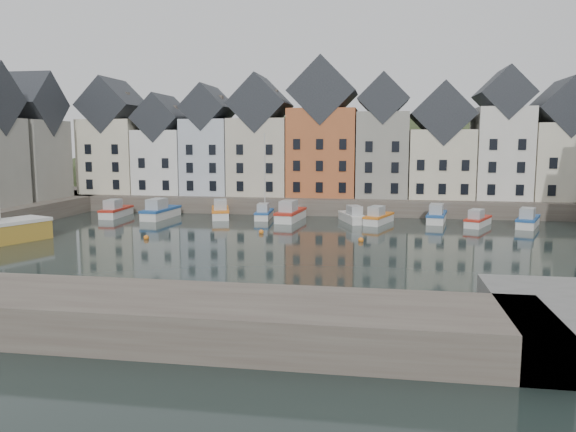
# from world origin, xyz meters

# --- Properties ---
(ground) EXTENTS (260.00, 260.00, 0.00)m
(ground) POSITION_xyz_m (0.00, 0.00, 0.00)
(ground) COLOR black
(ground) RESTS_ON ground
(far_quay) EXTENTS (90.00, 16.00, 2.00)m
(far_quay) POSITION_xyz_m (0.00, 30.00, 1.00)
(far_quay) COLOR #53483F
(far_quay) RESTS_ON ground
(near_wall) EXTENTS (50.00, 6.00, 2.00)m
(near_wall) POSITION_xyz_m (-10.00, -22.00, 1.00)
(near_wall) COLOR #53483F
(near_wall) RESTS_ON ground
(hillside) EXTENTS (153.60, 70.40, 64.00)m
(hillside) POSITION_xyz_m (0.02, 56.00, -17.96)
(hillside) COLOR #242E17
(hillside) RESTS_ON ground
(far_terrace) EXTENTS (72.37, 8.16, 17.78)m
(far_terrace) POSITION_xyz_m (3.21, 28.00, 8.88)
(far_terrace) COLOR beige
(far_terrace) RESTS_ON far_quay
(left_terrace) EXTENTS (7.65, 17.00, 15.69)m
(left_terrace) POSITION_xyz_m (-36.00, 13.50, 8.88)
(left_terrace) COLOR gray
(left_terrace) RESTS_ON left_quay
(mooring_buoys) EXTENTS (20.50, 5.50, 0.50)m
(mooring_buoys) POSITION_xyz_m (-4.00, 5.33, 0.15)
(mooring_buoys) COLOR orange
(mooring_buoys) RESTS_ON ground
(boat_a) EXTENTS (2.25, 6.35, 2.40)m
(boat_a) POSITION_xyz_m (-24.15, 17.35, 0.72)
(boat_a) COLOR silver
(boat_a) RESTS_ON ground
(boat_b) EXTENTS (2.69, 7.11, 2.67)m
(boat_b) POSITION_xyz_m (-18.26, 16.92, 0.80)
(boat_b) COLOR silver
(boat_b) RESTS_ON ground
(boat_c) EXTENTS (3.78, 6.77, 2.48)m
(boat_c) POSITION_xyz_m (-11.32, 18.63, 0.74)
(boat_c) COLOR silver
(boat_c) RESTS_ON ground
(boat_d) EXTENTS (2.01, 5.49, 10.32)m
(boat_d) POSITION_xyz_m (-5.94, 18.69, 0.67)
(boat_d) COLOR silver
(boat_d) RESTS_ON ground
(boat_e) EXTENTS (2.88, 7.10, 2.65)m
(boat_e) POSITION_xyz_m (-2.60, 17.54, 0.79)
(boat_e) COLOR silver
(boat_e) RESTS_ON ground
(boat_f) EXTENTS (3.59, 5.88, 2.16)m
(boat_f) POSITION_xyz_m (4.61, 17.41, 0.64)
(boat_f) COLOR silver
(boat_f) RESTS_ON ground
(boat_g) EXTENTS (3.54, 6.04, 2.21)m
(boat_g) POSITION_xyz_m (7.51, 16.89, 0.66)
(boat_g) COLOR silver
(boat_g) RESTS_ON ground
(boat_h) EXTENTS (2.91, 6.37, 2.36)m
(boat_h) POSITION_xyz_m (14.05, 18.97, 0.70)
(boat_h) COLOR silver
(boat_h) RESTS_ON ground
(boat_i) EXTENTS (3.72, 5.64, 2.08)m
(boat_i) POSITION_xyz_m (18.17, 16.66, 0.62)
(boat_i) COLOR silver
(boat_i) RESTS_ON ground
(boat_j) EXTENTS (3.83, 6.33, 2.32)m
(boat_j) POSITION_xyz_m (23.40, 16.93, 0.69)
(boat_j) COLOR silver
(boat_j) RESTS_ON ground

